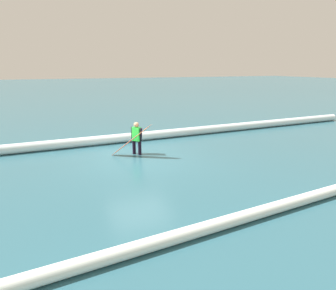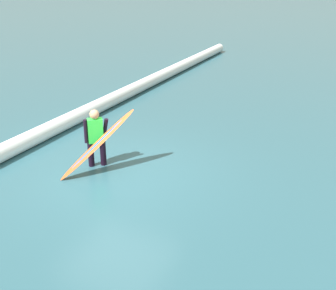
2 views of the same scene
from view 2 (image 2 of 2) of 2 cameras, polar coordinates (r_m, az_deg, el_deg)
The scene contains 4 objects.
ground_plane at distance 9.85m, azimuth -7.08°, elevation -3.58°, with size 176.14×176.14×0.00m, color #2C5C6A.
surfer at distance 9.94m, azimuth -9.59°, elevation 1.29°, with size 0.37×0.48×1.37m.
surfboard at distance 9.58m, azimuth -9.38°, elevation 0.08°, with size 1.58×1.33×1.42m.
wave_crest_foreground at distance 12.98m, azimuth -12.04°, elevation 3.73°, with size 0.43×0.43×25.23m, color white.
Camera 2 is at (7.28, 5.01, 4.36)m, focal length 45.82 mm.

